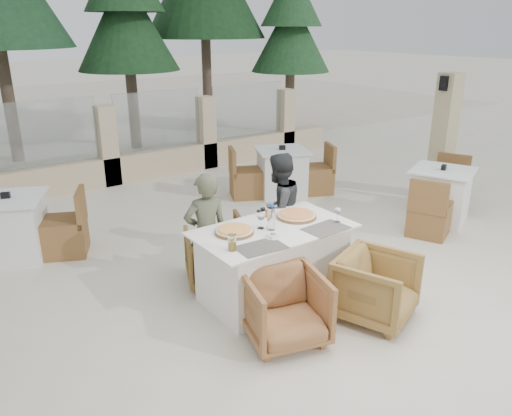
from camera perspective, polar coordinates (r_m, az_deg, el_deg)
ground at (r=5.39m, az=2.13°, el=-9.75°), size 80.00×80.00×0.00m
sand_patch at (r=18.11m, az=-26.50°, el=9.59°), size 30.00×16.00×0.01m
perimeter_wall_far at (r=9.15m, az=-16.66°, el=7.43°), size 10.00×0.34×1.60m
lantern_pillar at (r=8.66m, az=20.65°, el=7.64°), size 0.34×0.34×2.00m
pine_centre at (r=11.73m, az=-14.51°, el=18.66°), size 2.20×2.20×5.00m
pine_far_right at (r=13.19m, az=4.00°, el=18.23°), size 1.98×1.98×4.50m
dining_table at (r=5.17m, az=1.95°, el=-6.30°), size 1.60×0.90×0.77m
placemat_near_left at (r=4.59m, az=0.56°, el=-4.52°), size 0.47×0.33×0.00m
placemat_near_right at (r=5.05m, az=7.99°, el=-2.32°), size 0.46×0.32×0.00m
pizza_left at (r=4.89m, az=-2.50°, el=-2.61°), size 0.50×0.50×0.05m
pizza_right at (r=5.30m, az=4.64°, el=-0.80°), size 0.54×0.54×0.05m
water_bottle at (r=4.93m, az=1.74°, el=-0.99°), size 0.11×0.11×0.28m
wine_glass_centre at (r=4.98m, az=0.56°, el=-1.36°), size 0.08×0.08×0.18m
wine_glass_corner at (r=5.20m, az=9.29°, el=-0.67°), size 0.10×0.10×0.18m
beer_glass_left at (r=4.51m, az=-2.74°, el=-3.96°), size 0.08×0.08×0.15m
beer_glass_right at (r=5.29m, az=1.48°, el=-0.24°), size 0.09×0.09×0.15m
olive_dish at (r=4.79m, az=1.93°, el=-3.16°), size 0.13×0.13×0.04m
armchair_far_left at (r=5.53m, az=-4.65°, el=-5.52°), size 0.84×0.85×0.59m
armchair_far_right at (r=5.99m, az=1.03°, el=-3.34°), size 0.83×0.84×0.60m
armchair_near_left at (r=4.54m, az=3.32°, el=-11.33°), size 0.85×0.87×0.64m
armchair_near_right at (r=4.98m, az=13.55°, el=-8.82°), size 0.90×0.91×0.65m
diner_left at (r=5.22m, az=-5.72°, el=-2.92°), size 0.51×0.38×1.30m
diner_right at (r=5.80m, az=2.57°, el=-0.20°), size 0.74×0.62×1.34m
bg_table_a at (r=6.71m, az=-26.17°, el=-2.08°), size 1.83×1.43×0.77m
bg_table_b at (r=8.34m, az=2.96°, el=4.11°), size 1.83×1.43×0.77m
bg_table_c at (r=7.64m, az=20.29°, el=1.34°), size 1.83×1.40×0.77m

